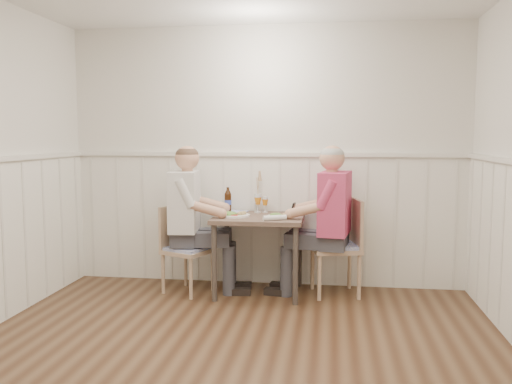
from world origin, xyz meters
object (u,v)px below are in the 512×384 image
at_px(chair_right, 341,243).
at_px(beer_bottle, 228,201).
at_px(dining_table, 259,227).
at_px(grass_vase, 257,192).
at_px(chair_left, 184,245).
at_px(man_in_pink, 330,233).
at_px(diner_cream, 189,230).

relative_size(chair_right, beer_bottle, 3.70).
xyz_separation_m(dining_table, beer_bottle, (-0.35, 0.26, 0.22)).
bearing_deg(chair_right, grass_vase, 165.18).
relative_size(beer_bottle, grass_vase, 0.57).
height_order(chair_left, man_in_pink, man_in_pink).
xyz_separation_m(dining_table, diner_cream, (-0.67, -0.02, -0.04)).
height_order(dining_table, man_in_pink, man_in_pink).
distance_m(dining_table, grass_vase, 0.44).
bearing_deg(grass_vase, chair_right, -14.82).
height_order(beer_bottle, grass_vase, grass_vase).
relative_size(dining_table, chair_right, 0.92).
distance_m(chair_right, beer_bottle, 1.19).
xyz_separation_m(dining_table, grass_vase, (-0.06, 0.31, 0.30)).
height_order(chair_right, grass_vase, grass_vase).
xyz_separation_m(dining_table, chair_right, (0.78, 0.09, -0.15)).
bearing_deg(dining_table, diner_cream, -178.10).
bearing_deg(dining_table, chair_left, -177.75).
distance_m(chair_left, diner_cream, 0.16).
distance_m(man_in_pink, diner_cream, 1.34).
relative_size(diner_cream, beer_bottle, 5.83).
height_order(chair_right, man_in_pink, man_in_pink).
distance_m(diner_cream, beer_bottle, 0.50).
distance_m(chair_right, grass_vase, 0.98).
bearing_deg(diner_cream, chair_right, 4.29).
relative_size(dining_table, beer_bottle, 3.40).
bearing_deg(chair_right, diner_cream, -175.71).
bearing_deg(chair_left, dining_table, 2.25).
relative_size(dining_table, grass_vase, 1.94).
xyz_separation_m(man_in_pink, grass_vase, (-0.73, 0.31, 0.34)).
bearing_deg(grass_vase, man_in_pink, -23.13).
relative_size(chair_right, grass_vase, 2.12).
xyz_separation_m(man_in_pink, diner_cream, (-1.34, -0.02, -0.00)).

